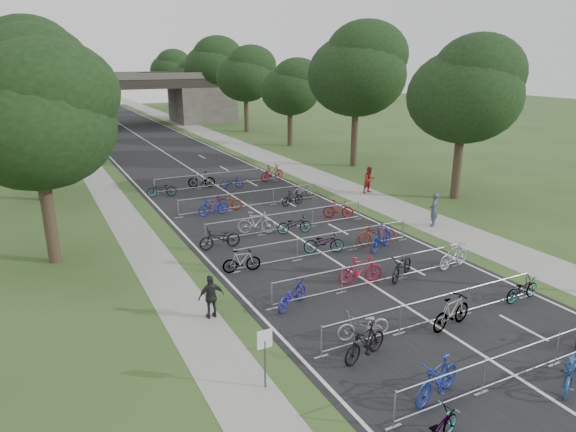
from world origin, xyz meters
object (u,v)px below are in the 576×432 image
(overpass_bridge, at_px, (120,100))
(pedestrian_c, at_px, (211,297))
(pedestrian_b, at_px, (369,180))
(bike_2, at_px, (571,371))
(pedestrian_a, at_px, (434,210))
(park_sign, at_px, (265,348))
(bike_1, at_px, (437,379))
(bike_0, at_px, (437,430))

(overpass_bridge, bearing_deg, pedestrian_c, -96.76)
(pedestrian_b, height_order, pedestrian_c, pedestrian_b)
(bike_2, bearing_deg, pedestrian_a, 122.14)
(overpass_bridge, xyz_separation_m, pedestrian_c, (-6.80, -57.38, -2.72))
(pedestrian_b, bearing_deg, pedestrian_a, -104.14)
(overpass_bridge, bearing_deg, park_sign, -96.26)
(park_sign, relative_size, bike_1, 0.90)
(overpass_bridge, relative_size, pedestrian_c, 19.05)
(overpass_bridge, height_order, bike_0, overpass_bridge)
(park_sign, xyz_separation_m, bike_0, (2.74, -3.95, -0.83))
(bike_2, bearing_deg, overpass_bridge, 150.12)
(bike_2, relative_size, pedestrian_c, 1.22)
(overpass_bridge, bearing_deg, bike_1, -92.49)
(overpass_bridge, height_order, pedestrian_c, overpass_bridge)
(overpass_bridge, xyz_separation_m, pedestrian_a, (7.58, -52.92, -2.58))
(park_sign, distance_m, pedestrian_b, 22.83)
(pedestrian_a, bearing_deg, bike_1, 7.19)
(park_sign, xyz_separation_m, bike_1, (3.99, -2.58, -0.66))
(park_sign, xyz_separation_m, pedestrian_c, (0.00, 4.62, -0.45))
(bike_1, bearing_deg, overpass_bridge, 161.80)
(bike_0, height_order, pedestrian_a, pedestrian_a)
(park_sign, relative_size, pedestrian_a, 0.96)
(park_sign, relative_size, bike_2, 0.92)
(bike_0, distance_m, pedestrian_a, 17.48)
(pedestrian_a, distance_m, pedestrian_b, 7.73)
(park_sign, bearing_deg, bike_0, -55.27)
(park_sign, xyz_separation_m, pedestrian_a, (14.38, 9.08, -0.31))
(bike_2, relative_size, pedestrian_b, 1.09)
(bike_2, height_order, pedestrian_b, pedestrian_b)
(bike_0, bearing_deg, pedestrian_a, -57.71)
(bike_1, height_order, pedestrian_b, pedestrian_b)
(pedestrian_b, relative_size, pedestrian_c, 1.12)
(bike_2, bearing_deg, park_sign, -147.52)
(bike_1, xyz_separation_m, pedestrian_b, (11.54, 19.30, 0.30))
(bike_0, height_order, bike_2, bike_2)
(overpass_bridge, height_order, pedestrian_a, overpass_bridge)
(pedestrian_a, height_order, pedestrian_b, pedestrian_a)
(park_sign, bearing_deg, bike_2, -26.85)
(bike_0, bearing_deg, bike_2, -105.38)
(bike_0, height_order, pedestrian_b, pedestrian_b)
(bike_2, bearing_deg, bike_0, -120.10)
(bike_2, bearing_deg, bike_1, -140.30)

